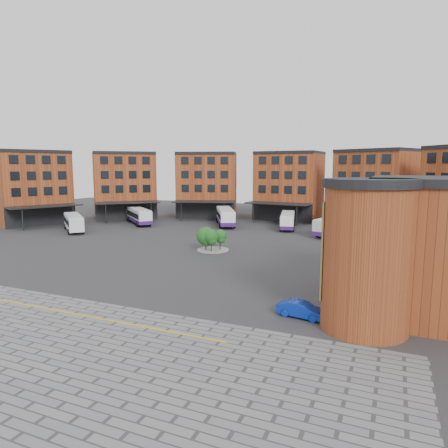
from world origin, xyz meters
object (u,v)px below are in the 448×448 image
at_px(bus_a, 74,221).
at_px(bus_b, 139,216).
at_px(bus_d, 288,220).
at_px(blue_car, 302,310).
at_px(tree_island, 210,238).
at_px(bus_e, 334,225).
at_px(bus_c, 225,216).
at_px(bus_f, 386,239).

distance_m(bus_a, bus_b, 13.20).
relative_size(bus_a, bus_d, 0.89).
height_order(bus_b, blue_car, bus_b).
distance_m(bus_a, bus_d, 38.60).
xyz_separation_m(tree_island, bus_e, (13.74, 19.56, -0.16)).
distance_m(bus_a, bus_e, 45.40).
xyz_separation_m(bus_c, blue_car, (24.13, -41.92, -1.17)).
distance_m(bus_d, bus_f, 22.09).
bearing_deg(bus_b, bus_e, -45.50).
distance_m(bus_d, blue_car, 44.31).
relative_size(bus_b, bus_e, 0.90).
bearing_deg(bus_a, tree_island, -60.18).
height_order(tree_island, bus_b, tree_island).
relative_size(bus_b, bus_f, 1.04).
height_order(tree_island, bus_d, tree_island).
height_order(bus_b, bus_c, bus_c).
relative_size(bus_e, blue_car, 2.96).
height_order(bus_a, blue_car, bus_a).
distance_m(tree_island, blue_car, 25.47).
height_order(tree_island, bus_e, tree_island).
height_order(bus_d, blue_car, bus_d).
bearing_deg(bus_d, bus_b, 178.87).
distance_m(bus_c, bus_f, 32.19).
relative_size(bus_c, bus_d, 1.09).
xyz_separation_m(tree_island, bus_f, (21.97, 9.63, -0.23)).
xyz_separation_m(bus_f, blue_car, (-5.27, -28.83, -0.97)).
bearing_deg(bus_a, bus_f, -44.94).
xyz_separation_m(tree_island, bus_d, (4.75, 23.47, -0.24)).
height_order(bus_b, bus_e, bus_b).
relative_size(bus_b, bus_d, 0.94).
distance_m(bus_e, blue_car, 38.88).
height_order(bus_c, bus_e, bus_c).
bearing_deg(tree_island, bus_d, 78.55).
bearing_deg(blue_car, bus_b, 55.71).
bearing_deg(bus_a, bus_c, -11.58).
xyz_separation_m(bus_b, bus_c, (16.61, 5.09, 0.09)).
height_order(bus_a, bus_f, bus_a).
bearing_deg(bus_c, blue_car, -88.27).
height_order(tree_island, bus_a, tree_island).
xyz_separation_m(bus_a, bus_c, (22.04, 17.12, 0.04)).
bearing_deg(bus_c, bus_e, -36.71).
distance_m(bus_f, blue_car, 29.32).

